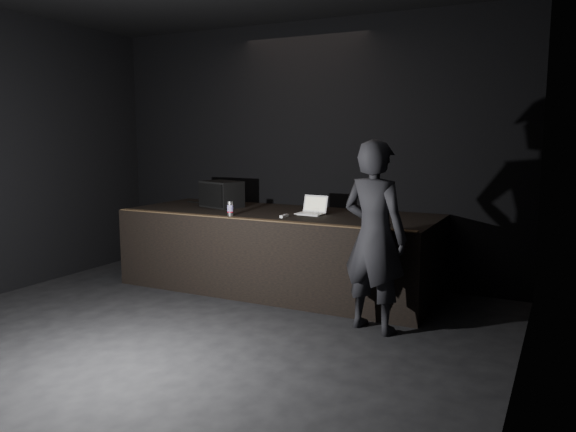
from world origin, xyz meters
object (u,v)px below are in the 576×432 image
(stage_riser, at_px, (279,250))
(person, at_px, (374,237))
(laptop, at_px, (312,209))
(stage_monitor, at_px, (221,194))
(beer_can, at_px, (230,209))

(stage_riser, relative_size, person, 2.06)
(stage_riser, height_order, laptop, laptop)
(laptop, bearing_deg, stage_monitor, -178.44)
(stage_riser, distance_m, stage_monitor, 1.16)
(stage_riser, distance_m, laptop, 0.72)
(stage_riser, xyz_separation_m, laptop, (0.45, 0.03, 0.56))
(laptop, height_order, beer_can, laptop)
(stage_riser, bearing_deg, beer_can, -123.60)
(laptop, height_order, person, person)
(stage_monitor, relative_size, beer_can, 3.50)
(stage_monitor, xyz_separation_m, person, (2.53, -1.08, -0.21))
(stage_riser, height_order, person, person)
(stage_riser, xyz_separation_m, person, (1.59, -0.98, 0.47))
(stage_riser, distance_m, beer_can, 0.90)
(laptop, relative_size, person, 0.18)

